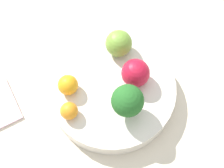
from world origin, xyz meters
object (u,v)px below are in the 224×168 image
at_px(apple_red, 119,43).
at_px(orange_front, 68,85).
at_px(apple_green, 136,73).
at_px(broccoli, 128,101).
at_px(bowl, 112,90).
at_px(orange_back, 68,110).

distance_m(apple_red, orange_front, 0.14).
distance_m(apple_red, apple_green, 0.08).
bearing_deg(broccoli, apple_green, 128.57).
bearing_deg(apple_red, broccoli, -30.57).
height_order(bowl, apple_red, apple_red).
relative_size(orange_front, orange_back, 1.18).
relative_size(apple_red, apple_green, 0.98).
bearing_deg(broccoli, orange_front, -148.20).
bearing_deg(orange_back, orange_front, 147.60).
distance_m(orange_front, orange_back, 0.05).
bearing_deg(orange_back, broccoli, 56.44).
xyz_separation_m(broccoli, apple_red, (-0.12, 0.07, -0.02)).
bearing_deg(apple_green, orange_back, -96.84).
bearing_deg(bowl, apple_red, 134.15).
height_order(bowl, orange_back, orange_back).
bearing_deg(apple_green, broccoli, -51.43).
height_order(orange_front, orange_back, orange_front).
relative_size(apple_red, orange_front, 1.39).
height_order(broccoli, orange_back, broccoli).
distance_m(bowl, orange_front, 0.10).
bearing_deg(bowl, orange_front, -121.75).
bearing_deg(apple_green, orange_front, -117.03).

